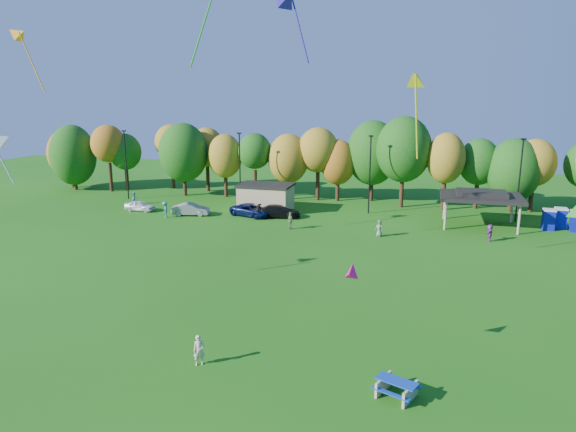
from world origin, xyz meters
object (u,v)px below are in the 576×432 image
(car_a, at_px, (140,206))
(car_b, at_px, (191,209))
(car_c, at_px, (251,210))
(car_d, at_px, (279,211))
(kite_flyer, at_px, (199,350))
(picnic_table, at_px, (397,387))
(porta_potties, at_px, (562,219))

(car_a, height_order, car_b, car_b)
(car_b, height_order, car_c, car_b)
(car_a, distance_m, car_d, 17.03)
(kite_flyer, relative_size, car_d, 0.33)
(car_a, bearing_deg, car_c, -83.66)
(car_b, xyz_separation_m, car_c, (6.87, 1.48, -0.00))
(kite_flyer, relative_size, car_c, 0.32)
(car_d, bearing_deg, car_a, 84.42)
(car_a, height_order, car_d, car_d)
(picnic_table, height_order, kite_flyer, kite_flyer)
(car_a, xyz_separation_m, car_b, (6.91, -0.48, 0.08))
(car_a, relative_size, car_b, 0.86)
(car_b, bearing_deg, kite_flyer, -166.05)
(kite_flyer, bearing_deg, porta_potties, 22.23)
(car_c, bearing_deg, porta_potties, -67.29)
(kite_flyer, bearing_deg, car_d, 66.35)
(car_c, bearing_deg, car_d, -67.95)
(car_b, bearing_deg, porta_potties, -96.74)
(car_b, bearing_deg, picnic_table, -153.37)
(kite_flyer, relative_size, car_b, 0.38)
(car_d, bearing_deg, car_b, 89.94)
(picnic_table, bearing_deg, kite_flyer, -159.58)
(picnic_table, distance_m, car_c, 37.32)
(kite_flyer, distance_m, car_b, 34.40)
(picnic_table, xyz_separation_m, car_d, (-15.38, 32.60, 0.24))
(car_d, bearing_deg, car_c, 84.46)
(porta_potties, xyz_separation_m, car_b, (-39.62, -4.25, -0.39))
(picnic_table, relative_size, kite_flyer, 1.41)
(porta_potties, height_order, car_a, porta_potties)
(car_c, bearing_deg, car_b, 120.04)
(porta_potties, bearing_deg, kite_flyer, -124.58)
(picnic_table, bearing_deg, car_a, 157.35)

